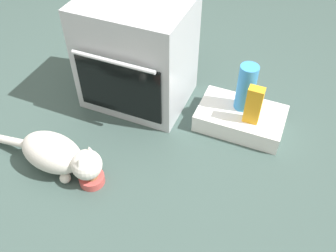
% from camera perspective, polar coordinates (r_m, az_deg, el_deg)
% --- Properties ---
extents(ground, '(8.00, 8.00, 0.00)m').
position_cam_1_polar(ground, '(2.24, -7.22, -2.12)').
color(ground, '#384C47').
extents(oven, '(0.64, 0.55, 0.69)m').
position_cam_1_polar(oven, '(2.32, -4.87, 11.12)').
color(oven, '#B7BABF').
rests_on(oven, ground).
extents(pantry_cabinet, '(0.52, 0.33, 0.12)m').
position_cam_1_polar(pantry_cabinet, '(2.32, 11.18, 1.20)').
color(pantry_cabinet, white).
rests_on(pantry_cabinet, ground).
extents(food_bowl, '(0.14, 0.14, 0.08)m').
position_cam_1_polar(food_bowl, '(2.05, -11.84, -7.91)').
color(food_bowl, '#C64C47').
rests_on(food_bowl, ground).
extents(cat, '(0.78, 0.24, 0.24)m').
position_cam_1_polar(cat, '(2.07, -16.73, -4.28)').
color(cat, silver).
rests_on(cat, ground).
extents(water_bottle, '(0.11, 0.11, 0.30)m').
position_cam_1_polar(water_bottle, '(2.21, 12.03, 5.87)').
color(water_bottle, '#388CD1').
rests_on(water_bottle, pantry_cabinet).
extents(juice_carton, '(0.09, 0.06, 0.24)m').
position_cam_1_polar(juice_carton, '(2.15, 13.14, 3.19)').
color(juice_carton, orange).
rests_on(juice_carton, pantry_cabinet).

